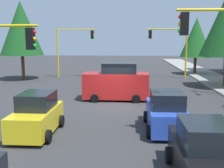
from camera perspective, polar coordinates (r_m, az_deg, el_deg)
name	(u,v)px	position (r m, az deg, el deg)	size (l,w,h in m)	color
ground_plane	(114,106)	(18.60, 0.37, -4.63)	(120.00, 120.00, 0.00)	#353538
traffic_signal_far_right	(72,43)	(32.74, -8.26, 8.47)	(0.36, 4.59, 5.77)	yellow
traffic_signal_far_left	(171,43)	(32.37, 12.17, 8.38)	(0.36, 4.59, 5.80)	yellow
tree_roadside_far	(196,37)	(37.00, 17.18, 9.26)	(3.97, 3.97, 7.24)	brown
tree_opposite_side	(21,28)	(32.39, -18.45, 10.97)	(4.74, 4.74, 8.68)	brown
delivery_van_red	(116,83)	(20.30, 0.93, 0.23)	(2.22, 4.80, 2.77)	red
car_blue	(166,112)	(13.85, 11.18, -5.83)	(4.00, 2.04, 1.98)	blue
car_yellow	(37,115)	(13.55, -15.43, -6.35)	(3.71, 1.98, 1.98)	yellow
car_black	(204,154)	(9.35, 18.59, -13.63)	(3.75, 2.02, 1.98)	black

